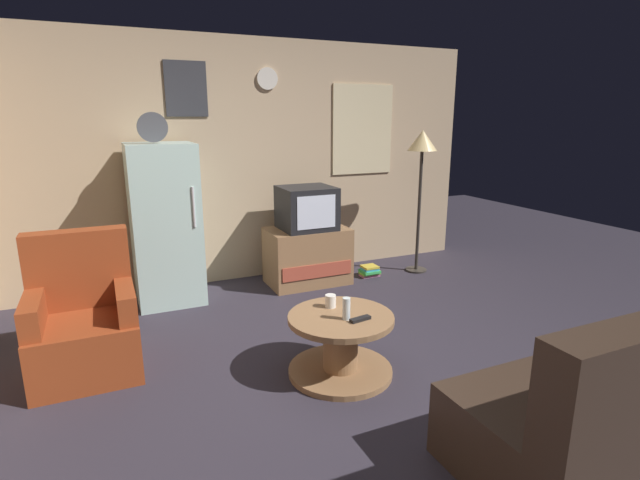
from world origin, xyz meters
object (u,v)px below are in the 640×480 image
Objects in this scene: tv_stand at (308,256)px; standing_lamp at (422,152)px; fridge at (165,224)px; mug_ceramic_white at (331,301)px; couch at (626,407)px; coffee_table at (341,345)px; book_stack at (370,271)px; crt_tv at (307,208)px; remote_control at (360,319)px; wine_glass at (346,309)px; armchair at (84,324)px.

standing_lamp reaches higher than tv_stand.
fridge is 2.11× the size of tv_stand.
standing_lamp is at bearing -4.65° from fridge.
couch is at bearing -59.51° from mug_ceramic_white.
coffee_table is 2.16m from book_stack.
fridge reaches higher than couch.
coffee_table is (-0.53, -1.84, -0.08)m from tv_stand.
fridge is at bearing 114.40° from coffee_table.
mug_ceramic_white is at bearing 120.49° from couch.
crt_tv is 2.01m from coffee_table.
book_stack is (1.17, 1.88, -0.38)m from remote_control.
standing_lamp is 10.60× the size of remote_control.
wine_glass is (0.00, -0.07, 0.29)m from coffee_table.
crt_tv is 3.29m from couch.
coffee_table is at bearing 123.33° from couch.
fridge is 1.48m from tv_stand.
coffee_table is 4.80× the size of remote_control.
book_stack is (1.25, 1.59, -0.42)m from mug_ceramic_white.
armchair is (-3.43, -0.91, -1.02)m from standing_lamp.
remote_control is (-0.46, -1.97, 0.15)m from tv_stand.
tv_stand reaches higher than remote_control.
couch is 3.17m from book_stack.
fridge is at bearing 116.34° from mug_ceramic_white.
mug_ceramic_white is 1.80m from couch.
tv_stand is 2.03m from remote_control.
crt_tv reaches higher than tv_stand.
standing_lamp is 2.71m from remote_control.
coffee_table is at bearing -106.14° from tv_stand.
couch reaches higher than mug_ceramic_white.
mug_ceramic_white is at bearing 90.09° from coffee_table.
couch is (0.91, -1.55, -0.16)m from mug_ceramic_white.
wine_glass reaches higher than coffee_table.
fridge is at bearing 175.26° from book_stack.
wine_glass is at bearing -86.95° from coffee_table.
couch is (0.91, -1.31, -0.19)m from wine_glass.
fridge reaches higher than wine_glass.
armchair is (-1.59, 0.63, -0.14)m from mug_ceramic_white.
tv_stand is (1.41, -0.09, -0.46)m from fridge.
mug_ceramic_white reaches higher than coffee_table.
mug_ceramic_white is at bearing 96.38° from remote_control.
standing_lamp is 2.56m from mug_ceramic_white.
crt_tv is 0.56× the size of armchair.
remote_control is at bearing -59.11° from coffee_table.
mug_ceramic_white is 1.72m from armchair.
standing_lamp is (1.31, -0.13, 0.54)m from crt_tv.
coffee_table is 3.28× the size of book_stack.
crt_tv is at bearing 72.57° from mug_ceramic_white.
fridge reaches higher than coffee_table.
standing_lamp reaches higher than wine_glass.
fridge is at bearing 106.30° from remote_control.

